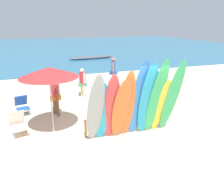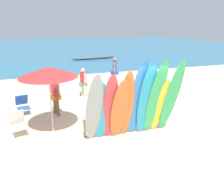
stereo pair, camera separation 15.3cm
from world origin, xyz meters
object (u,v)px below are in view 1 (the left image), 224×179
(surfboard_rack, at_px, (127,118))
(surfboard_grey_0, at_px, (95,110))
(beachgoer_midbeach, at_px, (113,69))
(beach_umbrella, at_px, (49,72))
(surfboard_teal_6, at_px, (147,100))
(surfboard_green_7, at_px, (156,98))
(surfboard_teal_1, at_px, (102,112))
(surfboard_red_2, at_px, (111,108))
(beach_chair_blue, at_px, (22,104))
(surfboard_yellow_8, at_px, (161,106))
(beach_chair_red, at_px, (18,123))
(surfboard_orange_4, at_px, (127,105))
(beachgoer_strolling, at_px, (82,81))
(distant_boat, at_px, (91,57))
(surfboard_green_9, at_px, (172,97))
(surfboard_orange_3, at_px, (121,110))
(surfboard_blue_5, at_px, (139,99))
(beachgoer_near_rack, at_px, (55,92))

(surfboard_rack, bearing_deg, surfboard_grey_0, -154.78)
(beachgoer_midbeach, bearing_deg, beach_umbrella, -15.13)
(surfboard_grey_0, xyz_separation_m, beach_umbrella, (-1.20, 1.33, 0.96))
(beachgoer_midbeach, bearing_deg, surfboard_teal_6, 12.94)
(surfboard_grey_0, distance_m, surfboard_green_7, 2.05)
(surfboard_teal_1, relative_size, surfboard_teal_6, 0.80)
(surfboard_red_2, height_order, beach_chair_blue, surfboard_red_2)
(surfboard_red_2, relative_size, surfboard_yellow_8, 1.15)
(surfboard_rack, xyz_separation_m, beach_chair_red, (-3.64, 0.94, -0.08))
(surfboard_orange_4, xyz_separation_m, beach_chair_red, (-3.44, 1.45, -0.77))
(surfboard_grey_0, xyz_separation_m, surfboard_teal_6, (1.74, -0.00, 0.11))
(beachgoer_strolling, bearing_deg, beachgoer_midbeach, 116.47)
(surfboard_teal_6, relative_size, beachgoer_midbeach, 1.61)
(surfboard_teal_6, relative_size, surfboard_yellow_8, 1.29)
(distant_boat, bearing_deg, beach_umbrella, -108.25)
(surfboard_green_7, distance_m, surfboard_green_9, 0.60)
(surfboard_teal_1, relative_size, beachgoer_midbeach, 1.28)
(surfboard_teal_6, xyz_separation_m, beachgoer_strolling, (-1.18, 4.82, -0.45))
(surfboard_yellow_8, xyz_separation_m, beach_chair_red, (-4.67, 1.46, -0.58))
(surfboard_red_2, height_order, beachgoer_midbeach, surfboard_red_2)
(surfboard_yellow_8, bearing_deg, surfboard_rack, 149.18)
(surfboard_orange_4, bearing_deg, surfboard_red_2, -171.88)
(surfboard_orange_3, height_order, surfboard_blue_5, surfboard_blue_5)
(surfboard_orange_4, xyz_separation_m, surfboard_blue_5, (0.39, -0.02, 0.16))
(surfboard_red_2, relative_size, beach_chair_red, 2.92)
(surfboard_grey_0, relative_size, surfboard_teal_6, 0.93)
(surfboard_orange_3, distance_m, beachgoer_strolling, 4.81)
(beachgoer_near_rack, bearing_deg, beach_chair_blue, 51.13)
(surfboard_rack, xyz_separation_m, beachgoer_midbeach, (1.56, 6.00, 0.46))
(surfboard_yellow_8, bearing_deg, beach_chair_blue, 139.81)
(beachgoer_midbeach, bearing_deg, surfboard_green_9, 20.63)
(surfboard_grey_0, bearing_deg, surfboard_green_7, -5.97)
(beach_chair_red, xyz_separation_m, beach_chair_blue, (0.05, 1.92, -0.01))
(surfboard_grey_0, distance_m, surfboard_green_9, 2.64)
(surfboard_blue_5, relative_size, distant_boat, 0.58)
(beachgoer_midbeach, xyz_separation_m, beach_umbrella, (-4.04, -5.27, 1.19))
(beach_chair_red, relative_size, beach_chair_blue, 1.02)
(surfboard_orange_4, distance_m, beachgoer_near_rack, 3.47)
(surfboard_red_2, bearing_deg, beach_umbrella, 147.29)
(surfboard_teal_6, relative_size, beachgoer_strolling, 1.80)
(surfboard_orange_3, bearing_deg, beach_chair_red, 150.26)
(surfboard_grey_0, xyz_separation_m, surfboard_teal_1, (0.23, 0.13, -0.16))
(surfboard_orange_3, height_order, beachgoer_strolling, surfboard_orange_3)
(surfboard_yellow_8, distance_m, beachgoer_near_rack, 4.31)
(surfboard_grey_0, distance_m, surfboard_teal_6, 1.75)
(surfboard_grey_0, relative_size, surfboard_orange_4, 1.03)
(beachgoer_near_rack, bearing_deg, surfboard_orange_3, -164.41)
(surfboard_grey_0, relative_size, surfboard_green_9, 0.90)
(surfboard_grey_0, xyz_separation_m, surfboard_yellow_8, (2.31, 0.08, -0.20))
(surfboard_grey_0, height_order, surfboard_red_2, surfboard_grey_0)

